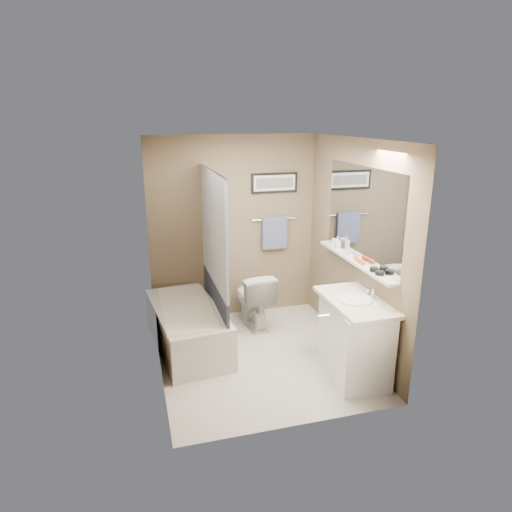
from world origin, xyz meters
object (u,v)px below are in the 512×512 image
object	(u,v)px
soap_bottle	(338,243)
toilet	(253,298)
vanity	(354,339)
candle_bowl_near	(380,273)
candle_bowl_far	(374,270)
glass_jar	(335,243)
hair_brush_front	(359,260)
bathtub	(188,328)

from	to	relation	value
soap_bottle	toilet	bearing A→B (deg)	148.93
vanity	candle_bowl_near	world-z (taller)	candle_bowl_near
toilet	candle_bowl_near	world-z (taller)	candle_bowl_near
candle_bowl_far	soap_bottle	bearing A→B (deg)	90.00
glass_jar	candle_bowl_near	bearing A→B (deg)	-90.00
toilet	hair_brush_front	distance (m)	1.59
candle_bowl_near	candle_bowl_far	world-z (taller)	same
vanity	hair_brush_front	size ratio (longest dim) A/B	4.09
bathtub	hair_brush_front	xyz separation A→B (m)	(1.79, -0.70, 0.89)
bathtub	glass_jar	xyz separation A→B (m)	(1.79, -0.08, 0.92)
candle_bowl_far	glass_jar	bearing A→B (deg)	90.00
toilet	glass_jar	size ratio (longest dim) A/B	7.36
candle_bowl_near	glass_jar	distance (m)	1.03
toilet	soap_bottle	bearing A→B (deg)	144.32
bathtub	hair_brush_front	size ratio (longest dim) A/B	6.82
toilet	bathtub	bearing A→B (deg)	18.46
candle_bowl_near	toilet	bearing A→B (deg)	120.70
candle_bowl_far	soap_bottle	world-z (taller)	soap_bottle
bathtub	candle_bowl_far	bearing A→B (deg)	-36.22
bathtub	glass_jar	size ratio (longest dim) A/B	15.00
hair_brush_front	toilet	bearing A→B (deg)	129.51
candle_bowl_far	soap_bottle	xyz separation A→B (m)	(0.00, 0.85, 0.05)
vanity	bathtub	bearing A→B (deg)	153.20
candle_bowl_near	soap_bottle	bearing A→B (deg)	90.00
vanity	candle_bowl_far	distance (m)	0.76
candle_bowl_near	vanity	bearing A→B (deg)	157.39
toilet	soap_bottle	xyz separation A→B (m)	(0.89, -0.54, 0.82)
bathtub	glass_jar	world-z (taller)	glass_jar
candle_bowl_far	toilet	bearing A→B (deg)	122.61
candle_bowl_far	vanity	bearing A→B (deg)	-170.62
glass_jar	soap_bottle	bearing A→B (deg)	-90.00
bathtub	vanity	world-z (taller)	vanity
soap_bottle	vanity	bearing A→B (deg)	-101.81
hair_brush_front	glass_jar	xyz separation A→B (m)	(0.00, 0.61, 0.03)
bathtub	candle_bowl_near	size ratio (longest dim) A/B	16.67
vanity	hair_brush_front	world-z (taller)	hair_brush_front
vanity	glass_jar	bearing A→B (deg)	85.21
hair_brush_front	glass_jar	world-z (taller)	glass_jar
glass_jar	candle_bowl_far	bearing A→B (deg)	-90.00
toilet	hair_brush_front	size ratio (longest dim) A/B	3.35
bathtub	toilet	bearing A→B (deg)	16.30
candle_bowl_near	glass_jar	xyz separation A→B (m)	(0.00, 1.03, 0.03)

